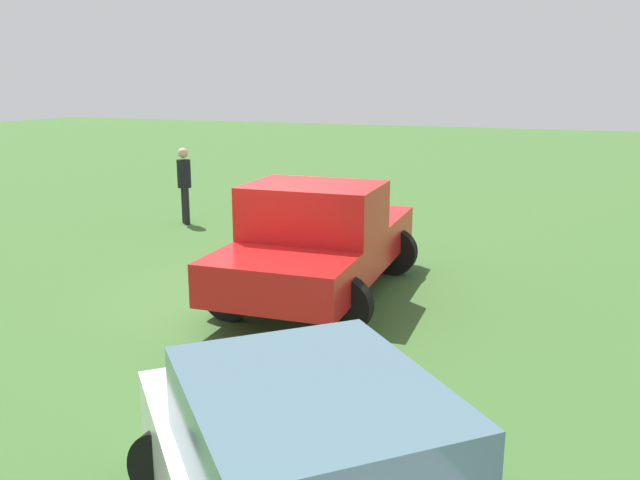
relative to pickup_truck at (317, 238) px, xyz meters
The scene contains 3 objects.
ground_plane 1.29m from the pickup_truck, 155.07° to the right, with size 80.00×80.00×0.00m, color #3D662D.
pickup_truck is the anchor object (origin of this frame).
person_bystander 6.35m from the pickup_truck, 141.98° to the left, with size 0.45×0.45×1.81m.
Camera 1 is at (4.61, -8.95, 3.36)m, focal length 37.34 mm.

